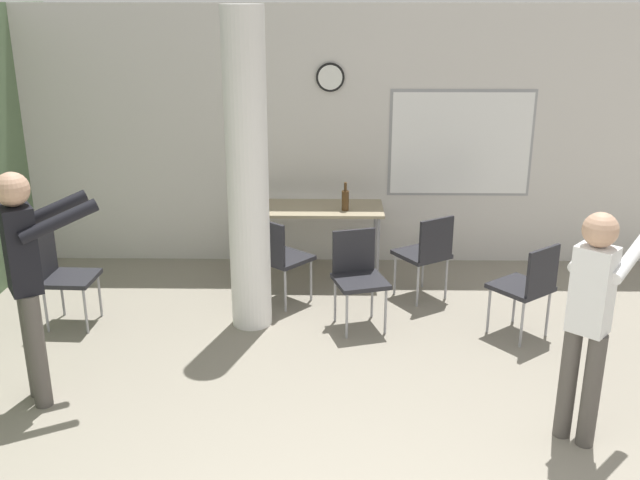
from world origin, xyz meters
The scene contains 11 objects.
wall_back centered at (0.02, 5.06, 1.40)m, with size 8.00×0.15×2.80m.
support_pillar centered at (-0.81, 3.33, 1.40)m, with size 0.36×0.36×2.80m.
folding_table centered at (-0.26, 4.52, 0.70)m, with size 1.42×0.63×0.76m.
bottle_on_table centered at (0.06, 4.41, 0.88)m, with size 0.07×0.07×0.30m.
chair_mid_room centered at (1.62, 3.08, 0.51)m, with size 0.62×0.62×0.87m.
chair_table_front centered at (0.15, 3.32, 0.51)m, with size 0.55×0.55×0.87m.
chair_table_right centered at (0.84, 3.91, 0.51)m, with size 0.61×0.61×0.87m.
chair_table_left centered at (-0.58, 3.78, 0.51)m, with size 0.62×0.62×0.87m.
chair_by_left_wall centered at (-2.51, 3.28, 0.51)m, with size 0.46×0.46×0.87m.
person_watching_back centered at (-2.22, 1.99, 1.02)m, with size 0.70×0.61×1.74m.
person_playing_side centered at (1.58, 1.56, 0.95)m, with size 0.60×0.64×1.61m.
Camera 1 is at (-0.09, -2.64, 2.86)m, focal length 40.00 mm.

